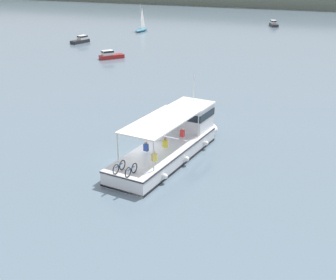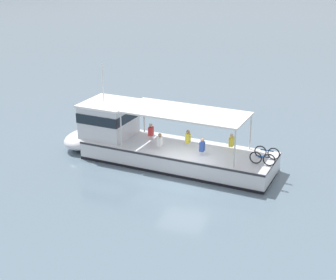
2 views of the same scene
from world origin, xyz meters
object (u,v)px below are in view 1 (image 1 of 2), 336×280
motorboat_mid_channel (274,24)px  motorboat_off_bow (81,40)px  sailboat_near_port (141,29)px  ferry_main (175,140)px  motorboat_outer_anchorage (110,55)px

motorboat_mid_channel → motorboat_off_bow: (-27.15, -35.39, 0.00)m
motorboat_off_bow → sailboat_near_port: bearing=77.9°
motorboat_off_bow → ferry_main: bearing=-48.6°
ferry_main → motorboat_outer_anchorage: 35.87m
ferry_main → motorboat_mid_channel: 73.90m
motorboat_mid_channel → motorboat_off_bow: bearing=-127.5°
ferry_main → sailboat_near_port: sailboat_near_port is taller
motorboat_mid_channel → motorboat_off_bow: same height
motorboat_mid_channel → motorboat_off_bow: size_ratio=1.00×
motorboat_off_bow → motorboat_outer_anchorage: bearing=-40.3°
ferry_main → motorboat_off_bow: 50.97m
ferry_main → motorboat_mid_channel: bearing=95.1°
motorboat_mid_channel → motorboat_outer_anchorage: size_ratio=1.05×
motorboat_mid_channel → sailboat_near_port: 30.03m
motorboat_mid_channel → motorboat_outer_anchorage: same height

